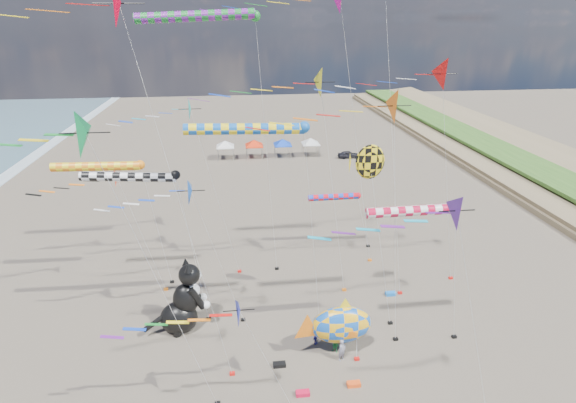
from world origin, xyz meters
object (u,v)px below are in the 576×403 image
(fish_inflatable, at_px, (341,325))
(person_adult, at_px, (342,350))
(child_green, at_px, (336,346))
(child_blue, at_px, (316,338))
(cat_inflatable, at_px, (181,297))
(parked_car, at_px, (349,154))

(fish_inflatable, distance_m, person_adult, 1.78)
(child_green, xyz_separation_m, child_blue, (-1.28, 1.12, -0.06))
(cat_inflatable, bearing_deg, fish_inflatable, -34.62)
(person_adult, height_order, parked_car, person_adult)
(cat_inflatable, relative_size, fish_inflatable, 1.01)
(cat_inflatable, xyz_separation_m, person_adult, (11.58, -4.96, -2.13))
(fish_inflatable, height_order, child_blue, fish_inflatable)
(cat_inflatable, bearing_deg, person_adult, -38.20)
(fish_inflatable, relative_size, parked_car, 1.58)
(person_adult, bearing_deg, child_blue, 97.15)
(fish_inflatable, xyz_separation_m, child_blue, (-1.59, 1.10, -1.93))
(parked_car, bearing_deg, person_adult, 163.62)
(child_blue, bearing_deg, fish_inflatable, -79.82)
(person_adult, relative_size, parked_car, 0.46)
(fish_inflatable, distance_m, parked_car, 50.21)
(fish_inflatable, bearing_deg, person_adult, -92.40)
(cat_inflatable, bearing_deg, parked_car, 45.95)
(cat_inflatable, distance_m, parked_car, 50.76)
(fish_inflatable, height_order, person_adult, fish_inflatable)
(child_green, bearing_deg, child_blue, 172.13)
(cat_inflatable, height_order, child_green, cat_inflatable)
(cat_inflatable, height_order, parked_car, cat_inflatable)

